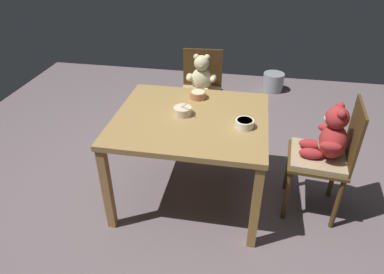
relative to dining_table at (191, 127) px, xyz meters
The scene contains 8 objects.
ground_plane 0.65m from the dining_table, ahead, with size 5.20×5.20×0.04m.
dining_table is the anchor object (origin of this frame).
teddy_chair_near_right 0.96m from the dining_table, ahead, with size 0.44×0.44×0.91m.
teddy_chair_far_center 0.90m from the dining_table, 94.18° to the left, with size 0.44×0.43×0.86m.
porridge_bowl_terracotta_far_center 0.33m from the dining_table, 90.24° to the left, with size 0.13×0.13×0.05m.
porridge_bowl_cream_center 0.13m from the dining_table, 160.07° to the left, with size 0.13×0.13×0.12m.
porridge_bowl_white_near_right 0.40m from the dining_table, 10.97° to the right, with size 0.13×0.13×0.05m.
metal_pail 2.31m from the dining_table, 72.38° to the left, with size 0.26×0.26×0.23m, color #93969B.
Camera 1 is at (0.39, -2.10, 1.92)m, focal length 32.35 mm.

